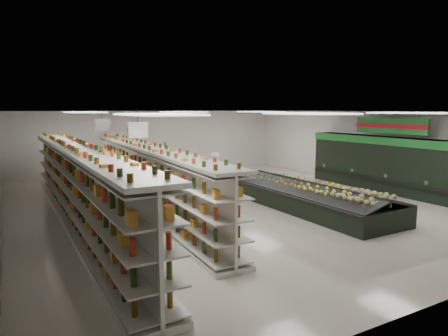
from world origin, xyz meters
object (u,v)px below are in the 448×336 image
gondola_left (80,190)px  shopper_background (92,170)px  produce_island (311,197)px  soda_endcap (154,162)px  shopper_main (214,183)px  gondola_center (148,181)px

gondola_left → shopper_background: gondola_left is taller
gondola_left → produce_island: 7.19m
soda_endcap → shopper_background: shopper_background is taller
gondola_left → shopper_background: size_ratio=7.94×
produce_island → shopper_background: bearing=128.8°
soda_endcap → shopper_background: (-3.19, -1.45, 0.05)m
soda_endcap → shopper_main: shopper_main is taller
gondola_left → shopper_main: (3.99, -0.49, -0.06)m
soda_endcap → gondola_center: bearing=-111.1°
gondola_left → shopper_background: bearing=75.5°
soda_endcap → gondola_left: bearing=-124.0°
gondola_left → produce_island: gondola_left is taller
gondola_center → soda_endcap: bearing=71.0°
soda_endcap → shopper_main: 7.23m
gondola_left → produce_island: bearing=-14.0°
produce_island → shopper_main: bearing=157.7°
gondola_center → soda_endcap: (2.25, 5.82, -0.19)m
soda_endcap → shopper_background: size_ratio=0.96×
gondola_left → shopper_background: (1.34, 5.27, -0.21)m
shopper_main → produce_island: bearing=144.1°
shopper_main → shopper_background: (-2.65, 5.76, -0.15)m
gondola_center → shopper_background: bearing=104.3°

